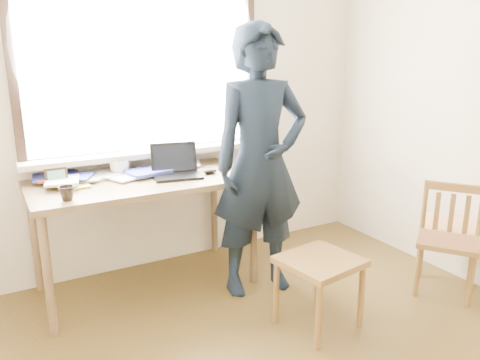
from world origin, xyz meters
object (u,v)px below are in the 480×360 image
work_chair (319,269)px  mug_dark (67,193)px  laptop (176,168)px  desk (144,190)px  person (260,163)px  side_chair (449,234)px  mug_white (120,167)px

work_chair → mug_dark: bearing=149.9°
laptop → mug_dark: bearing=-163.8°
desk → person: 0.84m
laptop → work_chair: 1.21m
laptop → mug_dark: laptop is taller
work_chair → person: 0.82m
laptop → work_chair: bearing=-61.7°
desk → work_chair: size_ratio=3.05×
laptop → side_chair: size_ratio=0.44×
laptop → side_chair: (1.57, -1.09, -0.42)m
desk → mug_white: bearing=117.4°
laptop → mug_white: bearing=145.3°
desk → laptop: (0.23, -0.03, 0.14)m
laptop → person: bearing=-38.8°
laptop → work_chair: size_ratio=0.75×
side_chair → work_chair: bearing=174.1°
laptop → person: (0.47, -0.38, 0.06)m
mug_dark → side_chair: mug_dark is taller
work_chair → desk: bearing=126.9°
mug_white → side_chair: (1.91, -1.32, -0.42)m
work_chair → side_chair: 1.05m
desk → work_chair: bearing=-53.1°
side_chair → mug_dark: bearing=159.8°
work_chair → side_chair: bearing=-5.9°
mug_white → work_chair: 1.57m
desk → mug_dark: 0.61m
desk → work_chair: desk is taller
mug_dark → side_chair: 2.53m
desk → mug_white: size_ratio=11.27×
mug_dark → work_chair: (1.30, -0.75, -0.48)m
laptop → work_chair: (0.53, -0.98, -0.49)m
mug_dark → laptop: bearing=16.2°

